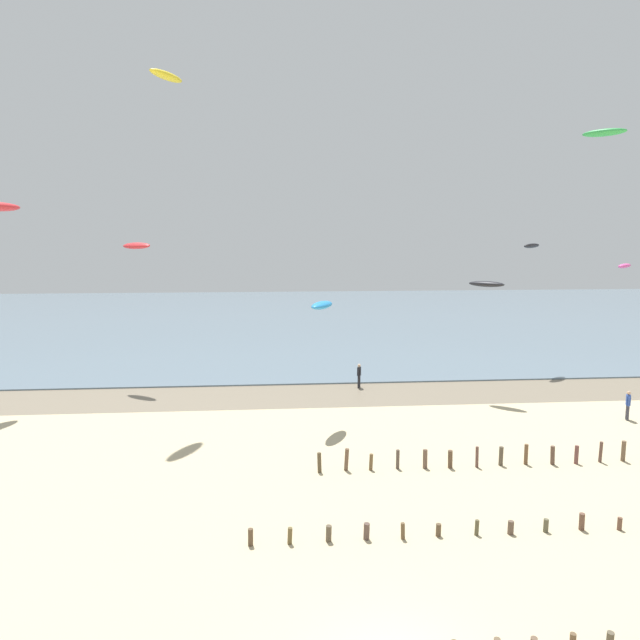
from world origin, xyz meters
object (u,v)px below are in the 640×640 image
at_px(kite_aloft_5, 486,284).
at_px(kite_aloft_8, 624,266).
at_px(person_mid_beach, 359,375).
at_px(person_by_waterline, 628,404).
at_px(kite_aloft_2, 166,76).
at_px(kite_aloft_0, 604,133).
at_px(kite_aloft_3, 532,246).
at_px(kite_aloft_6, 136,246).
at_px(kite_aloft_4, 322,305).

bearing_deg(kite_aloft_5, kite_aloft_8, 70.31).
xyz_separation_m(person_mid_beach, kite_aloft_8, (22.18, 5.20, 7.27)).
distance_m(person_mid_beach, kite_aloft_8, 23.92).
distance_m(person_by_waterline, kite_aloft_2, 32.60).
distance_m(kite_aloft_0, kite_aloft_2, 24.23).
bearing_deg(kite_aloft_3, kite_aloft_0, 44.11).
bearing_deg(kite_aloft_3, kite_aloft_6, -30.38).
height_order(person_by_waterline, kite_aloft_8, kite_aloft_8).
bearing_deg(kite_aloft_2, kite_aloft_4, 94.15).
relative_size(kite_aloft_3, kite_aloft_6, 0.77).
bearing_deg(kite_aloft_2, kite_aloft_3, 135.27).
distance_m(kite_aloft_3, kite_aloft_5, 10.15).
bearing_deg(kite_aloft_3, kite_aloft_4, 0.19).
height_order(kite_aloft_3, kite_aloft_5, kite_aloft_3).
distance_m(kite_aloft_2, kite_aloft_8, 37.07).
xyz_separation_m(kite_aloft_4, kite_aloft_6, (-12.13, 9.91, 3.12)).
bearing_deg(kite_aloft_2, kite_aloft_8, 132.02).
distance_m(kite_aloft_2, kite_aloft_5, 23.17).
relative_size(kite_aloft_0, kite_aloft_8, 0.97).
bearing_deg(kite_aloft_4, kite_aloft_0, -71.56).
bearing_deg(kite_aloft_8, kite_aloft_5, -13.11).
bearing_deg(kite_aloft_5, person_by_waterline, 0.86).
bearing_deg(kite_aloft_2, person_mid_beach, 135.06).
height_order(kite_aloft_0, kite_aloft_4, kite_aloft_0).
bearing_deg(kite_aloft_6, kite_aloft_2, -25.57).
bearing_deg(kite_aloft_2, kite_aloft_6, -123.64).
height_order(person_mid_beach, kite_aloft_3, kite_aloft_3).
xyz_separation_m(person_mid_beach, kite_aloft_0, (11.45, -9.17, 14.99)).
xyz_separation_m(kite_aloft_0, kite_aloft_6, (-26.84, 11.57, -6.03)).
height_order(kite_aloft_5, kite_aloft_8, kite_aloft_8).
bearing_deg(kite_aloft_3, kite_aloft_2, -16.69).
bearing_deg(kite_aloft_3, kite_aloft_8, 148.91).
distance_m(kite_aloft_6, kite_aloft_8, 37.72).
relative_size(kite_aloft_4, kite_aloft_8, 1.11).
bearing_deg(kite_aloft_8, kite_aloft_0, 10.76).
relative_size(kite_aloft_3, kite_aloft_4, 0.77).
relative_size(person_mid_beach, kite_aloft_0, 0.78).
distance_m(person_mid_beach, kite_aloft_3, 17.36).
height_order(kite_aloft_4, kite_aloft_6, kite_aloft_6).
relative_size(kite_aloft_3, kite_aloft_5, 0.83).
distance_m(person_mid_beach, kite_aloft_4, 10.06).
bearing_deg(kite_aloft_0, kite_aloft_3, -56.13).
xyz_separation_m(person_by_waterline, kite_aloft_0, (-2.96, -0.74, 14.99)).
height_order(kite_aloft_2, kite_aloft_3, kite_aloft_2).
relative_size(kite_aloft_4, kite_aloft_6, 1.00).
distance_m(person_mid_beach, kite_aloft_5, 10.60).
distance_m(kite_aloft_0, kite_aloft_5, 11.13).
relative_size(kite_aloft_2, kite_aloft_5, 1.18).
height_order(kite_aloft_5, kite_aloft_6, kite_aloft_6).
relative_size(kite_aloft_0, kite_aloft_2, 0.79).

